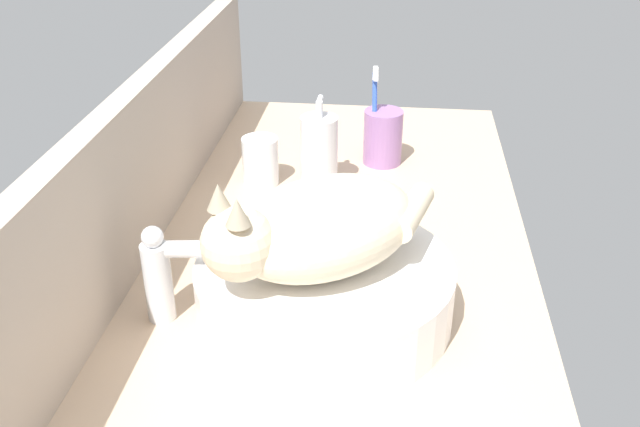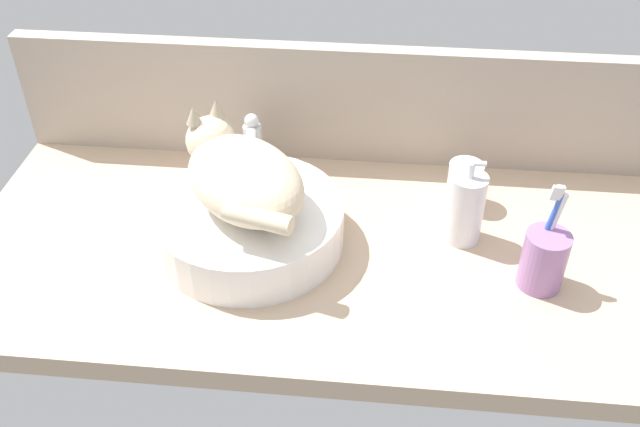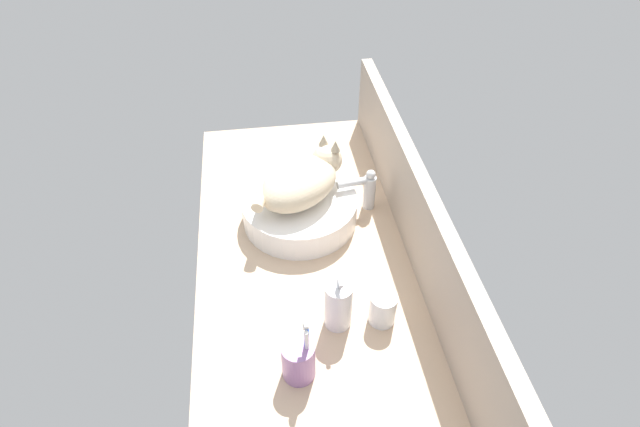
% 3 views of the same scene
% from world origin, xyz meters
% --- Properties ---
extents(ground_plane, '(1.31, 0.61, 0.04)m').
position_xyz_m(ground_plane, '(0.00, 0.00, -0.02)').
color(ground_plane, tan).
extents(backsplash_panel, '(1.31, 0.04, 0.24)m').
position_xyz_m(backsplash_panel, '(0.00, 0.29, 0.12)').
color(backsplash_panel, '#AD9E8E').
rests_on(backsplash_panel, ground_plane).
extents(sink_basin, '(0.33, 0.33, 0.08)m').
position_xyz_m(sink_basin, '(-0.15, -0.01, 0.04)').
color(sink_basin, white).
rests_on(sink_basin, ground_plane).
extents(cat, '(0.29, 0.30, 0.14)m').
position_xyz_m(cat, '(-0.16, 0.00, 0.14)').
color(cat, beige).
rests_on(cat, sink_basin).
extents(faucet, '(0.04, 0.12, 0.14)m').
position_xyz_m(faucet, '(-0.17, 0.19, 0.07)').
color(faucet, silver).
rests_on(faucet, ground_plane).
extents(soap_dispenser, '(0.06, 0.06, 0.17)m').
position_xyz_m(soap_dispenser, '(0.23, 0.04, 0.07)').
color(soap_dispenser, silver).
rests_on(soap_dispenser, ground_plane).
extents(toothbrush_cup, '(0.07, 0.07, 0.19)m').
position_xyz_m(toothbrush_cup, '(0.35, -0.07, 0.05)').
color(toothbrush_cup, '#996BA8').
rests_on(toothbrush_cup, ground_plane).
extents(water_glass, '(0.06, 0.06, 0.09)m').
position_xyz_m(water_glass, '(0.24, 0.15, 0.04)').
color(water_glass, white).
rests_on(water_glass, ground_plane).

